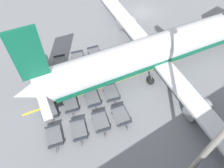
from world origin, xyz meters
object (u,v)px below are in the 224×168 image
at_px(baggage_dolly_row_near_col_c, 49,111).
at_px(baggage_dolly_row_mid_a_col_d, 79,130).
at_px(baggage_dolly_row_mid_a_col_c, 70,104).
at_px(baggage_dolly_row_mid_b_col_b, 85,77).
at_px(baggage_dolly_row_mid_a_col_b, 64,82).
at_px(baggage_dolly_row_far_col_b, 102,72).
at_px(baggage_dolly_row_near_col_a, 42,67).
at_px(baggage_dolly_row_far_col_a, 95,54).
at_px(baggage_dolly_row_far_col_d, 121,116).
at_px(baggage_dolly_row_mid_b_col_c, 92,99).
at_px(baggage_dolly_row_near_col_d, 54,137).
at_px(baggage_dolly_row_mid_a_col_a, 61,63).
at_px(baggage_dolly_row_mid_b_col_d, 101,122).
at_px(baggage_dolly_row_far_col_c, 111,93).
at_px(airplane, 161,49).
at_px(baggage_dolly_row_near_col_b, 45,88).
at_px(baggage_dolly_row_mid_b_col_a, 78,59).

xyz_separation_m(baggage_dolly_row_near_col_c, baggage_dolly_row_mid_a_col_d, (4.49, 1.85, 0.00)).
bearing_deg(baggage_dolly_row_mid_a_col_c, baggage_dolly_row_mid_b_col_b, 128.40).
distance_m(baggage_dolly_row_mid_a_col_b, baggage_dolly_row_far_col_b, 5.63).
distance_m(baggage_dolly_row_near_col_a, baggage_dolly_row_near_col_c, 8.03).
xyz_separation_m(baggage_dolly_row_far_col_a, baggage_dolly_row_far_col_d, (11.45, -2.91, 0.00)).
distance_m(baggage_dolly_row_mid_a_col_c, baggage_dolly_row_mid_b_col_c, 2.96).
height_order(baggage_dolly_row_near_col_d, baggage_dolly_row_far_col_d, same).
distance_m(baggage_dolly_row_mid_a_col_a, baggage_dolly_row_mid_a_col_d, 11.81).
distance_m(baggage_dolly_row_mid_b_col_d, baggage_dolly_row_far_col_a, 12.12).
relative_size(baggage_dolly_row_near_col_c, baggage_dolly_row_mid_b_col_c, 1.00).
xyz_separation_m(baggage_dolly_row_mid_b_col_d, baggage_dolly_row_far_col_c, (-3.00, 3.49, 0.00)).
relative_size(baggage_dolly_row_mid_a_col_b, baggage_dolly_row_mid_b_col_b, 1.00).
bearing_deg(baggage_dolly_row_mid_b_col_c, baggage_dolly_row_mid_b_col_b, 166.36).
bearing_deg(baggage_dolly_row_mid_b_col_d, baggage_dolly_row_mid_a_col_c, -156.27).
height_order(baggage_dolly_row_near_col_a, baggage_dolly_row_mid_a_col_a, same).
height_order(baggage_dolly_row_mid_a_col_c, baggage_dolly_row_mid_b_col_c, same).
relative_size(baggage_dolly_row_mid_a_col_c, baggage_dolly_row_mid_a_col_d, 1.00).
relative_size(airplane, baggage_dolly_row_far_col_c, 11.86).
relative_size(baggage_dolly_row_mid_a_col_a, baggage_dolly_row_mid_b_col_d, 1.00).
bearing_deg(baggage_dolly_row_mid_b_col_b, baggage_dolly_row_near_col_b, -103.13).
relative_size(baggage_dolly_row_near_col_d, baggage_dolly_row_far_col_d, 1.00).
relative_size(baggage_dolly_row_near_col_c, baggage_dolly_row_mid_b_col_a, 1.00).
height_order(baggage_dolly_row_near_col_d, baggage_dolly_row_mid_b_col_d, same).
bearing_deg(baggage_dolly_row_near_col_c, baggage_dolly_row_mid_a_col_a, 145.47).
bearing_deg(baggage_dolly_row_near_col_a, baggage_dolly_row_mid_b_col_a, 74.63).
bearing_deg(airplane, baggage_dolly_row_far_col_d, -64.43).
height_order(baggage_dolly_row_mid_a_col_b, baggage_dolly_row_far_col_c, same).
xyz_separation_m(baggage_dolly_row_near_col_c, baggage_dolly_row_mid_b_col_a, (-6.28, 7.47, 0.00)).
relative_size(baggage_dolly_row_near_col_a, baggage_dolly_row_mid_b_col_d, 1.00).
bearing_deg(baggage_dolly_row_near_col_a, baggage_dolly_row_mid_a_col_b, 19.39).
height_order(baggage_dolly_row_near_col_d, baggage_dolly_row_far_col_a, same).
height_order(baggage_dolly_row_mid_a_col_b, baggage_dolly_row_mid_a_col_d, same).
relative_size(baggage_dolly_row_near_col_c, baggage_dolly_row_mid_b_col_b, 1.00).
relative_size(baggage_dolly_row_near_col_c, baggage_dolly_row_far_col_b, 1.00).
height_order(airplane, baggage_dolly_row_far_col_b, airplane).
xyz_separation_m(baggage_dolly_row_mid_a_col_c, baggage_dolly_row_mid_a_col_d, (3.95, -0.84, 0.00)).
distance_m(baggage_dolly_row_near_col_d, baggage_dolly_row_mid_a_col_c, 4.77).
xyz_separation_m(baggage_dolly_row_mid_a_col_a, baggage_dolly_row_mid_b_col_b, (4.50, 1.68, 0.00)).
height_order(baggage_dolly_row_near_col_b, baggage_dolly_row_mid_a_col_b, same).
relative_size(airplane, baggage_dolly_row_mid_a_col_a, 11.86).
bearing_deg(baggage_dolly_row_near_col_d, baggage_dolly_row_far_col_c, 100.22).
xyz_separation_m(baggage_dolly_row_mid_a_col_c, baggage_dolly_row_mid_b_col_d, (4.46, 1.96, 0.00)).
bearing_deg(baggage_dolly_row_mid_a_col_c, baggage_dolly_row_far_col_a, 130.43).
height_order(baggage_dolly_row_near_col_d, baggage_dolly_row_mid_a_col_b, same).
height_order(baggage_dolly_row_near_col_c, baggage_dolly_row_mid_a_col_b, same).
relative_size(baggage_dolly_row_mid_a_col_b, baggage_dolly_row_far_col_c, 1.00).
bearing_deg(baggage_dolly_row_far_col_b, baggage_dolly_row_near_col_b, -103.02).
height_order(baggage_dolly_row_near_col_d, baggage_dolly_row_far_col_c, same).
bearing_deg(baggage_dolly_row_near_col_a, baggage_dolly_row_far_col_c, 31.89).
relative_size(baggage_dolly_row_mid_a_col_b, baggage_dolly_row_mid_b_col_d, 1.00).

